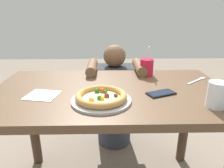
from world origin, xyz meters
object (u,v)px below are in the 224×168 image
at_px(drink_cup_colored, 147,67).
at_px(water_cup_clear, 217,94).
at_px(diner_seated, 114,101).
at_px(cell_phone, 161,93).
at_px(pizza_near, 101,98).
at_px(fork, 197,80).

relative_size(drink_cup_colored, water_cup_clear, 1.63).
bearing_deg(drink_cup_colored, diner_seated, 123.40).
relative_size(drink_cup_colored, cell_phone, 1.18).
relative_size(pizza_near, fork, 1.74).
xyz_separation_m(fork, cell_phone, (-0.28, -0.21, 0.00)).
distance_m(drink_cup_colored, water_cup_clear, 0.54).
bearing_deg(diner_seated, pizza_near, -97.07).
bearing_deg(water_cup_clear, drink_cup_colored, 114.95).
height_order(drink_cup_colored, fork, drink_cup_colored).
height_order(cell_phone, diner_seated, diner_seated).
xyz_separation_m(drink_cup_colored, fork, (0.30, -0.12, -0.05)).
bearing_deg(diner_seated, fork, -40.27).
bearing_deg(fork, pizza_near, -153.52).
distance_m(pizza_near, fork, 0.67).
relative_size(fork, cell_phone, 1.01).
height_order(fork, diner_seated, diner_seated).
bearing_deg(drink_cup_colored, water_cup_clear, -65.05).
height_order(pizza_near, diner_seated, diner_seated).
bearing_deg(cell_phone, water_cup_clear, -36.95).
relative_size(water_cup_clear, fork, 0.72).
relative_size(cell_phone, diner_seated, 0.18).
bearing_deg(fork, diner_seated, 139.73).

